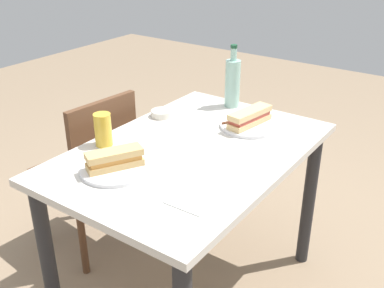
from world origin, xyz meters
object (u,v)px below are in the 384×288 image
(baguette_sandwich_far, at_px, (115,159))
(water_bottle, at_px, (233,82))
(dining_table, at_px, (192,174))
(olive_bowl, at_px, (162,113))
(plate_near, at_px, (249,126))
(beer_glass, at_px, (103,130))
(baguette_sandwich_near, at_px, (250,117))
(knife_far, at_px, (108,160))
(knife_near, at_px, (237,120))
(plate_far, at_px, (115,169))
(chair_far, at_px, (94,166))

(baguette_sandwich_far, xyz_separation_m, water_bottle, (0.81, -0.01, 0.07))
(dining_table, distance_m, olive_bowl, 0.39)
(plate_near, bearing_deg, beer_glass, 141.46)
(baguette_sandwich_near, xyz_separation_m, knife_far, (-0.61, 0.26, -0.03))
(dining_table, relative_size, olive_bowl, 11.35)
(baguette_sandwich_far, height_order, beer_glass, beer_glass)
(dining_table, distance_m, baguette_sandwich_far, 0.38)
(baguette_sandwich_near, bearing_deg, beer_glass, 141.46)
(knife_near, bearing_deg, beer_glass, 146.09)
(plate_near, distance_m, knife_near, 0.06)
(water_bottle, bearing_deg, knife_far, 175.41)
(plate_near, distance_m, plate_far, 0.66)
(chair_far, relative_size, knife_near, 5.17)
(chair_far, bearing_deg, water_bottle, -42.80)
(knife_far, bearing_deg, olive_bowl, 15.19)
(knife_near, xyz_separation_m, water_bottle, (0.18, 0.14, 0.10))
(plate_near, relative_size, knife_near, 1.56)
(dining_table, xyz_separation_m, baguette_sandwich_near, (0.32, -0.09, 0.17))
(plate_near, bearing_deg, water_bottle, 47.60)
(baguette_sandwich_near, distance_m, olive_bowl, 0.42)
(plate_far, bearing_deg, baguette_sandwich_near, -18.21)
(plate_far, height_order, baguette_sandwich_far, baguette_sandwich_far)
(chair_far, xyz_separation_m, baguette_sandwich_near, (0.33, -0.67, 0.31))
(plate_near, height_order, knife_far, knife_far)
(knife_near, bearing_deg, chair_far, 118.20)
(baguette_sandwich_near, relative_size, beer_glass, 1.76)
(dining_table, distance_m, beer_glass, 0.41)
(plate_near, bearing_deg, baguette_sandwich_far, 161.79)
(chair_far, height_order, plate_far, chair_far)
(dining_table, bearing_deg, plate_near, -14.94)
(baguette_sandwich_far, relative_size, beer_glass, 1.57)
(dining_table, distance_m, water_bottle, 0.57)
(chair_far, relative_size, knife_far, 5.16)
(plate_near, bearing_deg, plate_far, 161.79)
(plate_near, height_order, knife_near, knife_near)
(dining_table, height_order, knife_near, knife_near)
(dining_table, height_order, beer_glass, beer_glass)
(plate_near, distance_m, olive_bowl, 0.42)
(baguette_sandwich_far, distance_m, water_bottle, 0.82)
(beer_glass, bearing_deg, water_bottle, -16.19)
(plate_near, distance_m, baguette_sandwich_near, 0.04)
(knife_near, xyz_separation_m, plate_far, (-0.63, 0.15, -0.01))
(baguette_sandwich_near, height_order, beer_glass, beer_glass)
(chair_far, distance_m, baguette_sandwich_near, 0.81)
(water_bottle, xyz_separation_m, beer_glass, (-0.68, 0.20, -0.06))
(baguette_sandwich_near, distance_m, knife_far, 0.67)
(plate_far, xyz_separation_m, olive_bowl, (0.51, 0.19, 0.01))
(olive_bowl, bearing_deg, knife_far, -164.81)
(knife_near, bearing_deg, plate_far, 167.04)
(baguette_sandwich_near, relative_size, water_bottle, 0.78)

